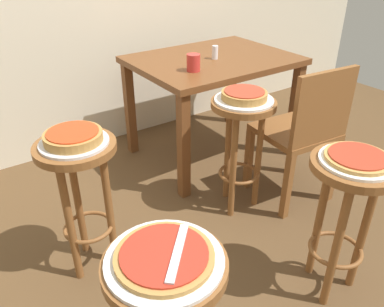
% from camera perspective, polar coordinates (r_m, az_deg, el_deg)
% --- Properties ---
extents(ground_plane, '(6.00, 6.00, 0.00)m').
position_cam_1_polar(ground_plane, '(2.01, 3.15, -16.78)').
color(ground_plane, brown).
extents(serving_plate_foreground, '(0.33, 0.33, 0.01)m').
position_cam_1_polar(serving_plate_foreground, '(1.09, -4.05, -15.30)').
color(serving_plate_foreground, silver).
rests_on(serving_plate_foreground, stool_foreground).
extents(pizza_foreground, '(0.27, 0.27, 0.02)m').
position_cam_1_polar(pizza_foreground, '(1.08, -4.08, -14.70)').
color(pizza_foreground, '#B78442').
rests_on(pizza_foreground, serving_plate_foreground).
extents(stool_middle, '(0.35, 0.35, 0.68)m').
position_cam_1_polar(stool_middle, '(1.73, 21.75, -6.48)').
color(stool_middle, brown).
rests_on(stool_middle, ground_plane).
extents(serving_plate_middle, '(0.29, 0.29, 0.01)m').
position_cam_1_polar(serving_plate_middle, '(1.64, 22.98, -1.01)').
color(serving_plate_middle, white).
rests_on(serving_plate_middle, stool_middle).
extents(pizza_middle, '(0.25, 0.25, 0.02)m').
position_cam_1_polar(pizza_middle, '(1.63, 23.09, -0.53)').
color(pizza_middle, tan).
rests_on(pizza_middle, serving_plate_middle).
extents(stool_leftside, '(0.35, 0.35, 0.68)m').
position_cam_1_polar(stool_leftside, '(2.17, 7.27, 3.06)').
color(stool_leftside, brown).
rests_on(stool_leftside, ground_plane).
extents(serving_plate_leftside, '(0.31, 0.31, 0.01)m').
position_cam_1_polar(serving_plate_leftside, '(2.09, 7.60, 7.77)').
color(serving_plate_leftside, silver).
rests_on(serving_plate_leftside, stool_leftside).
extents(pizza_leftside, '(0.24, 0.24, 0.05)m').
position_cam_1_polar(pizza_leftside, '(2.08, 7.65, 8.49)').
color(pizza_leftside, '#B78442').
rests_on(pizza_leftside, serving_plate_leftside).
extents(stool_rear, '(0.35, 0.35, 0.68)m').
position_cam_1_polar(stool_rear, '(1.81, -15.97, -3.81)').
color(stool_rear, brown).
rests_on(stool_rear, ground_plane).
extents(serving_plate_rear, '(0.29, 0.29, 0.01)m').
position_cam_1_polar(serving_plate_rear, '(1.71, -16.84, 1.56)').
color(serving_plate_rear, silver).
rests_on(serving_plate_rear, stool_rear).
extents(pizza_rear, '(0.24, 0.24, 0.05)m').
position_cam_1_polar(pizza_rear, '(1.70, -16.98, 2.40)').
color(pizza_rear, '#B78442').
rests_on(pizza_rear, serving_plate_rear).
extents(dining_table, '(1.05, 0.80, 0.72)m').
position_cam_1_polar(dining_table, '(2.72, 3.05, 11.79)').
color(dining_table, brown).
rests_on(dining_table, ground_plane).
extents(cup_near_edge, '(0.08, 0.08, 0.10)m').
position_cam_1_polar(cup_near_edge, '(2.39, 0.21, 13.14)').
color(cup_near_edge, red).
rests_on(cup_near_edge, dining_table).
extents(condiment_shaker, '(0.04, 0.04, 0.09)m').
position_cam_1_polar(condiment_shaker, '(2.64, 3.37, 14.55)').
color(condiment_shaker, white).
rests_on(condiment_shaker, dining_table).
extents(wooden_chair, '(0.44, 0.44, 0.85)m').
position_cam_1_polar(wooden_chair, '(2.31, 15.98, 3.22)').
color(wooden_chair, brown).
rests_on(wooden_chair, ground_plane).
extents(pizza_server_knife, '(0.17, 0.18, 0.01)m').
position_cam_1_polar(pizza_server_knife, '(1.07, -2.12, -14.16)').
color(pizza_server_knife, silver).
rests_on(pizza_server_knife, pizza_foreground).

